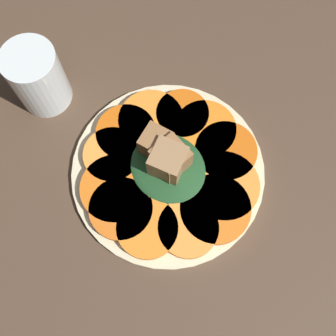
# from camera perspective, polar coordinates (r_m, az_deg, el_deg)

# --- Properties ---
(table_slab) EXTENTS (1.20, 1.20, 0.02)m
(table_slab) POSITION_cam_1_polar(r_m,az_deg,el_deg) (0.59, -0.00, -0.94)
(table_slab) COLOR #4C3828
(table_slab) RESTS_ON ground
(plate) EXTENTS (0.26, 0.26, 0.01)m
(plate) POSITION_cam_1_polar(r_m,az_deg,el_deg) (0.58, -0.00, -0.49)
(plate) COLOR beige
(plate) RESTS_ON table_slab
(carrot_slice_0) EXTENTS (0.08, 0.08, 0.01)m
(carrot_slice_0) POSITION_cam_1_polar(r_m,az_deg,el_deg) (0.54, 2.75, -8.12)
(carrot_slice_0) COLOR orange
(carrot_slice_0) RESTS_ON plate
(carrot_slice_1) EXTENTS (0.09, 0.09, 0.01)m
(carrot_slice_1) POSITION_cam_1_polar(r_m,az_deg,el_deg) (0.55, 6.41, -5.54)
(carrot_slice_1) COLOR orange
(carrot_slice_1) RESTS_ON plate
(carrot_slice_2) EXTENTS (0.09, 0.09, 0.01)m
(carrot_slice_2) POSITION_cam_1_polar(r_m,az_deg,el_deg) (0.56, 7.53, -2.45)
(carrot_slice_2) COLOR orange
(carrot_slice_2) RESTS_ON plate
(carrot_slice_3) EXTENTS (0.08, 0.08, 0.01)m
(carrot_slice_3) POSITION_cam_1_polar(r_m,az_deg,el_deg) (0.58, 7.81, 2.25)
(carrot_slice_3) COLOR #D35E12
(carrot_slice_3) RESTS_ON plate
(carrot_slice_4) EXTENTS (0.09, 0.09, 0.01)m
(carrot_slice_4) POSITION_cam_1_polar(r_m,az_deg,el_deg) (0.59, 5.31, 4.91)
(carrot_slice_4) COLOR orange
(carrot_slice_4) RESTS_ON plate
(carrot_slice_5) EXTENTS (0.07, 0.07, 0.01)m
(carrot_slice_5) POSITION_cam_1_polar(r_m,az_deg,el_deg) (0.59, 1.96, 7.27)
(carrot_slice_5) COLOR #D45F12
(carrot_slice_5) RESTS_ON plate
(carrot_slice_6) EXTENTS (0.09, 0.09, 0.01)m
(carrot_slice_6) POSITION_cam_1_polar(r_m,az_deg,el_deg) (0.59, -2.30, 6.39)
(carrot_slice_6) COLOR orange
(carrot_slice_6) RESTS_ON plate
(carrot_slice_7) EXTENTS (0.08, 0.08, 0.01)m
(carrot_slice_7) POSITION_cam_1_polar(r_m,az_deg,el_deg) (0.58, -5.72, 4.72)
(carrot_slice_7) COLOR #D45E12
(carrot_slice_7) RESTS_ON plate
(carrot_slice_8) EXTENTS (0.08, 0.08, 0.01)m
(carrot_slice_8) POSITION_cam_1_polar(r_m,az_deg,el_deg) (0.58, -7.58, 1.75)
(carrot_slice_8) COLOR orange
(carrot_slice_8) RESTS_ON plate
(carrot_slice_9) EXTENTS (0.09, 0.09, 0.01)m
(carrot_slice_9) POSITION_cam_1_polar(r_m,az_deg,el_deg) (0.56, -7.15, -2.80)
(carrot_slice_9) COLOR orange
(carrot_slice_9) RESTS_ON plate
(carrot_slice_10) EXTENTS (0.08, 0.08, 0.01)m
(carrot_slice_10) POSITION_cam_1_polar(r_m,az_deg,el_deg) (0.55, -6.38, -5.54)
(carrot_slice_10) COLOR orange
(carrot_slice_10) RESTS_ON plate
(carrot_slice_11) EXTENTS (0.08, 0.08, 0.01)m
(carrot_slice_11) POSITION_cam_1_polar(r_m,az_deg,el_deg) (0.54, -2.82, -8.16)
(carrot_slice_11) COLOR orange
(carrot_slice_11) RESTS_ON plate
(center_pile) EXTENTS (0.11, 0.10, 0.06)m
(center_pile) POSITION_cam_1_polar(r_m,az_deg,el_deg) (0.55, -0.22, 0.83)
(center_pile) COLOR #1E4723
(center_pile) RESTS_ON plate
(fork) EXTENTS (0.18, 0.03, 0.00)m
(fork) POSITION_cam_1_polar(r_m,az_deg,el_deg) (0.59, 3.30, 4.61)
(fork) COLOR #B2B2B7
(fork) RESTS_ON plate
(water_glass) EXTENTS (0.07, 0.07, 0.10)m
(water_glass) POSITION_cam_1_polar(r_m,az_deg,el_deg) (0.61, -17.22, 11.57)
(water_glass) COLOR silver
(water_glass) RESTS_ON table_slab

